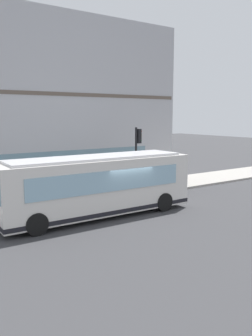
{
  "coord_description": "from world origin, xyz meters",
  "views": [
    {
      "loc": [
        -14.79,
        9.81,
        5.07
      ],
      "look_at": [
        2.4,
        -1.9,
        1.96
      ],
      "focal_mm": 37.64,
      "sensor_mm": 36.0,
      "label": 1
    }
  ],
  "objects_px": {
    "pedestrian_near_hydrant": "(96,173)",
    "pedestrian_near_building_entrance": "(173,167)",
    "fire_hydrant": "(151,178)",
    "newspaper_vending_box": "(37,195)",
    "traffic_light_near_corner": "(138,148)",
    "city_bus_nearside": "(97,186)",
    "pedestrian_walking_along_curb": "(141,175)"
  },
  "relations": [
    {
      "from": "pedestrian_near_hydrant",
      "to": "pedestrian_near_building_entrance",
      "type": "bearing_deg",
      "value": -89.95
    },
    {
      "from": "fire_hydrant",
      "to": "newspaper_vending_box",
      "type": "distance_m",
      "value": 9.24
    },
    {
      "from": "traffic_light_near_corner",
      "to": "newspaper_vending_box",
      "type": "bearing_deg",
      "value": 80.4
    },
    {
      "from": "pedestrian_near_hydrant",
      "to": "city_bus_nearside",
      "type": "bearing_deg",
      "value": 150.88
    },
    {
      "from": "traffic_light_near_corner",
      "to": "fire_hydrant",
      "type": "relative_size",
      "value": 5.67
    },
    {
      "from": "fire_hydrant",
      "to": "pedestrian_near_hydrant",
      "type": "distance_m",
      "value": 4.45
    },
    {
      "from": "newspaper_vending_box",
      "to": "traffic_light_near_corner",
      "type": "bearing_deg",
      "value": -99.6
    },
    {
      "from": "fire_hydrant",
      "to": "pedestrian_near_building_entrance",
      "type": "xyz_separation_m",
      "value": [
        0.41,
        -2.56,
        0.52
      ]
    },
    {
      "from": "city_bus_nearside",
      "to": "pedestrian_near_building_entrance",
      "type": "xyz_separation_m",
      "value": [
        5.33,
        -9.9,
        -0.52
      ]
    },
    {
      "from": "traffic_light_near_corner",
      "to": "pedestrian_walking_along_curb",
      "type": "distance_m",
      "value": 2.16
    },
    {
      "from": "city_bus_nearside",
      "to": "pedestrian_walking_along_curb",
      "type": "height_order",
      "value": "city_bus_nearside"
    },
    {
      "from": "city_bus_nearside",
      "to": "pedestrian_near_hydrant",
      "type": "distance_m",
      "value": 6.1
    },
    {
      "from": "fire_hydrant",
      "to": "pedestrian_near_building_entrance",
      "type": "distance_m",
      "value": 2.65
    },
    {
      "from": "city_bus_nearside",
      "to": "fire_hydrant",
      "type": "xyz_separation_m",
      "value": [
        4.92,
        -7.34,
        -1.04
      ]
    },
    {
      "from": "traffic_light_near_corner",
      "to": "newspaper_vending_box",
      "type": "xyz_separation_m",
      "value": [
        1.06,
        6.27,
        -2.47
      ]
    },
    {
      "from": "pedestrian_near_hydrant",
      "to": "pedestrian_walking_along_curb",
      "type": "bearing_deg",
      "value": -131.12
    },
    {
      "from": "pedestrian_near_building_entrance",
      "to": "newspaper_vending_box",
      "type": "height_order",
      "value": "pedestrian_near_building_entrance"
    },
    {
      "from": "city_bus_nearside",
      "to": "fire_hydrant",
      "type": "relative_size",
      "value": 13.6
    },
    {
      "from": "newspaper_vending_box",
      "to": "pedestrian_walking_along_curb",
      "type": "bearing_deg",
      "value": -92.89
    },
    {
      "from": "pedestrian_near_hydrant",
      "to": "fire_hydrant",
      "type": "bearing_deg",
      "value": -95.25
    },
    {
      "from": "fire_hydrant",
      "to": "pedestrian_walking_along_curb",
      "type": "xyz_separation_m",
      "value": [
        -1.58,
        2.11,
        0.67
      ]
    },
    {
      "from": "city_bus_nearside",
      "to": "pedestrian_near_hydrant",
      "type": "relative_size",
      "value": 5.52
    },
    {
      "from": "pedestrian_near_hydrant",
      "to": "newspaper_vending_box",
      "type": "bearing_deg",
      "value": 108.74
    },
    {
      "from": "fire_hydrant",
      "to": "pedestrian_walking_along_curb",
      "type": "distance_m",
      "value": 2.72
    },
    {
      "from": "pedestrian_walking_along_curb",
      "to": "pedestrian_near_hydrant",
      "type": "bearing_deg",
      "value": 48.88
    },
    {
      "from": "pedestrian_near_hydrant",
      "to": "newspaper_vending_box",
      "type": "xyz_separation_m",
      "value": [
        -1.62,
        4.78,
        -0.61
      ]
    },
    {
      "from": "fire_hydrant",
      "to": "pedestrian_walking_along_curb",
      "type": "relative_size",
      "value": 0.42
    },
    {
      "from": "pedestrian_near_building_entrance",
      "to": "newspaper_vending_box",
      "type": "distance_m",
      "value": 11.84
    },
    {
      "from": "fire_hydrant",
      "to": "traffic_light_near_corner",
      "type": "bearing_deg",
      "value": 128.29
    },
    {
      "from": "traffic_light_near_corner",
      "to": "fire_hydrant",
      "type": "height_order",
      "value": "traffic_light_near_corner"
    },
    {
      "from": "traffic_light_near_corner",
      "to": "pedestrian_near_building_entrance",
      "type": "height_order",
      "value": "traffic_light_near_corner"
    },
    {
      "from": "pedestrian_near_building_entrance",
      "to": "pedestrian_walking_along_curb",
      "type": "bearing_deg",
      "value": 113.02
    }
  ]
}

